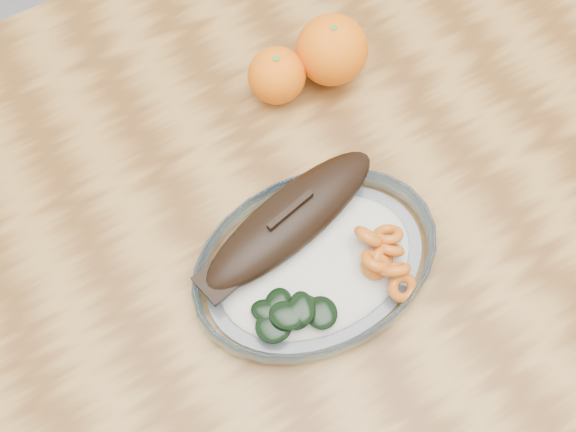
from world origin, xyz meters
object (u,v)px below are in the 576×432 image
Objects in this scene: orange_left at (332,50)px; plated_meal at (314,260)px; dining_table at (359,201)px; orange_right at (277,76)px.

plated_meal is at bearing -124.40° from orange_left.
orange_left is at bearing 77.81° from dining_table.
dining_table is 0.18m from plated_meal.
orange_right is (0.07, 0.21, 0.02)m from plated_meal.
orange_left is at bearing 57.59° from plated_meal.
orange_left is (0.14, 0.21, 0.02)m from plated_meal.
plated_meal is at bearing -145.95° from dining_table.
orange_right is at bearing 175.75° from orange_left.
dining_table is 14.14× the size of orange_left.
dining_table is 0.20m from orange_right.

